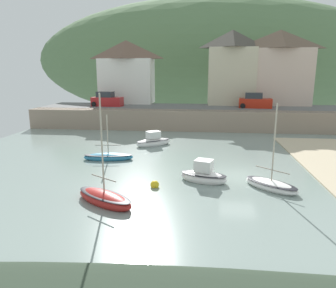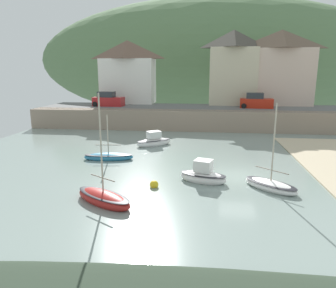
# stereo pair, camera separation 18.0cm
# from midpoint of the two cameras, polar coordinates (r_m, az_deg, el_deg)

# --- Properties ---
(ground) EXTENTS (48.00, 41.00, 0.61)m
(ground) POSITION_cam_midpoint_polar(r_m,az_deg,el_deg) (13.76, 22.93, -17.74)
(ground) COLOR gray
(quay_seawall) EXTENTS (48.00, 9.40, 2.40)m
(quay_seawall) POSITION_cam_midpoint_polar(r_m,az_deg,el_deg) (38.86, 9.95, 4.49)
(quay_seawall) COLOR gray
(quay_seawall) RESTS_ON ground
(hillside_backdrop) EXTENTS (80.00, 44.00, 26.90)m
(hillside_backdrop) POSITION_cam_midpoint_polar(r_m,az_deg,el_deg) (76.13, 7.66, 14.71)
(hillside_backdrop) COLOR #58794E
(hillside_backdrop) RESTS_ON ground
(waterfront_building_left) EXTENTS (7.89, 4.58, 8.94)m
(waterfront_building_left) POSITION_cam_midpoint_polar(r_m,az_deg,el_deg) (47.43, -7.61, 12.88)
(waterfront_building_left) COLOR white
(waterfront_building_left) RESTS_ON ground
(waterfront_building_centre) EXTENTS (6.67, 5.23, 10.16)m
(waterfront_building_centre) POSITION_cam_midpoint_polar(r_m,az_deg,el_deg) (46.24, 11.32, 13.50)
(waterfront_building_centre) COLOR beige
(waterfront_building_centre) RESTS_ON ground
(waterfront_building_right) EXTENTS (8.83, 4.88, 10.07)m
(waterfront_building_right) POSITION_cam_midpoint_polar(r_m,az_deg,el_deg) (47.18, 19.24, 12.97)
(waterfront_building_right) COLOR beige
(waterfront_building_right) RESTS_ON ground
(sailboat_blue_trim) EXTENTS (3.47, 3.32, 5.36)m
(sailboat_blue_trim) POSITION_cam_midpoint_polar(r_m,az_deg,el_deg) (20.25, 17.91, -7.05)
(sailboat_blue_trim) COLOR white
(sailboat_blue_trim) RESTS_ON ground
(fishing_boat_green) EXTENTS (3.58, 3.08, 1.60)m
(fishing_boat_green) POSITION_cam_midpoint_polar(r_m,az_deg,el_deg) (30.36, -2.83, 0.46)
(fishing_boat_green) COLOR white
(fishing_boat_green) RESTS_ON ground
(sailboat_tall_mast) EXTENTS (4.10, 1.71, 3.79)m
(sailboat_tall_mast) POSITION_cam_midpoint_polar(r_m,az_deg,el_deg) (25.97, -10.93, -2.28)
(sailboat_tall_mast) COLOR teal
(sailboat_tall_mast) RESTS_ON ground
(sailboat_far_left) EXTENTS (4.01, 3.19, 6.11)m
(sailboat_far_left) POSITION_cam_midpoint_polar(r_m,az_deg,el_deg) (17.61, -11.72, -9.56)
(sailboat_far_left) COLOR #A9211D
(sailboat_far_left) RESTS_ON ground
(sailboat_white_hull) EXTENTS (3.35, 2.25, 1.66)m
(sailboat_white_hull) POSITION_cam_midpoint_polar(r_m,az_deg,el_deg) (20.58, 6.21, -5.70)
(sailboat_white_hull) COLOR white
(sailboat_white_hull) RESTS_ON ground
(parked_car_near_slipway) EXTENTS (4.24, 2.06, 1.95)m
(parked_car_near_slipway) POSITION_cam_midpoint_polar(r_m,az_deg,el_deg) (43.72, -11.12, 7.81)
(parked_car_near_slipway) COLOR #AB1E20
(parked_car_near_slipway) RESTS_ON ground
(parked_car_by_wall) EXTENTS (4.26, 2.13, 1.95)m
(parked_car_by_wall) POSITION_cam_midpoint_polar(r_m,az_deg,el_deg) (42.26, 15.33, 7.42)
(parked_car_by_wall) COLOR #B62311
(parked_car_by_wall) RESTS_ON ground
(mooring_buoy) EXTENTS (0.54, 0.54, 0.54)m
(mooring_buoy) POSITION_cam_midpoint_polar(r_m,az_deg,el_deg) (19.57, -2.69, -7.38)
(mooring_buoy) COLOR yellow
(mooring_buoy) RESTS_ON ground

